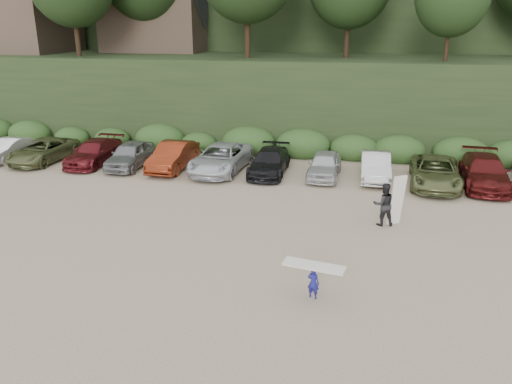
# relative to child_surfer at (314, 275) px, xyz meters

# --- Properties ---
(ground) EXTENTS (120.00, 120.00, 0.00)m
(ground) POSITION_rel_child_surfer_xyz_m (-3.70, 3.29, -0.81)
(ground) COLOR tan
(ground) RESTS_ON ground
(parked_cars) EXTENTS (39.68, 6.19, 1.62)m
(parked_cars) POSITION_rel_child_surfer_xyz_m (-4.35, 13.25, -0.05)
(parked_cars) COLOR #BABABF
(parked_cars) RESTS_ON ground
(child_surfer) EXTENTS (2.06, 0.91, 1.20)m
(child_surfer) POSITION_rel_child_surfer_xyz_m (0.00, 0.00, 0.00)
(child_surfer) COLOR navy
(child_surfer) RESTS_ON ground
(adult_surfer) EXTENTS (1.45, 0.94, 2.28)m
(adult_surfer) POSITION_rel_child_surfer_xyz_m (2.52, 6.72, 0.17)
(adult_surfer) COLOR black
(adult_surfer) RESTS_ON ground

